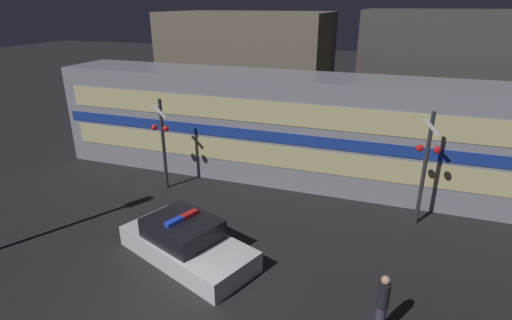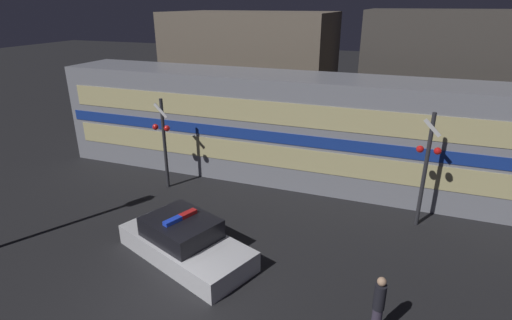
# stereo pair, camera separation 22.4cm
# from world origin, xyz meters

# --- Properties ---
(ground_plane) EXTENTS (120.00, 120.00, 0.00)m
(ground_plane) POSITION_xyz_m (0.00, 0.00, 0.00)
(ground_plane) COLOR black
(train) EXTENTS (22.13, 2.87, 4.45)m
(train) POSITION_xyz_m (1.37, 8.93, 2.22)
(train) COLOR gray
(train) RESTS_ON ground_plane
(police_car) EXTENTS (4.69, 3.32, 1.35)m
(police_car) POSITION_xyz_m (-0.58, 2.06, 0.50)
(police_car) COLOR silver
(police_car) RESTS_ON ground_plane
(pedestrian) EXTENTS (0.27, 0.27, 1.59)m
(pedestrian) POSITION_xyz_m (5.08, 0.89, 0.82)
(pedestrian) COLOR #3F384C
(pedestrian) RESTS_ON ground_plane
(crossing_signal_near) EXTENTS (0.76, 0.32, 4.00)m
(crossing_signal_near) POSITION_xyz_m (5.99, 6.45, 2.25)
(crossing_signal_near) COLOR #2D2D33
(crossing_signal_near) RESTS_ON ground_plane
(crossing_signal_far) EXTENTS (0.76, 0.32, 3.74)m
(crossing_signal_far) POSITION_xyz_m (-3.73, 6.08, 2.11)
(crossing_signal_far) COLOR #2D2D33
(crossing_signal_far) RESTS_ON ground_plane
(building_left) EXTENTS (9.47, 6.10, 6.69)m
(building_left) POSITION_xyz_m (-3.89, 16.42, 3.34)
(building_left) COLOR #726656
(building_left) RESTS_ON ground_plane
(building_center) EXTENTS (10.62, 5.20, 6.88)m
(building_center) POSITION_xyz_m (8.16, 15.30, 3.44)
(building_center) COLOR #47423D
(building_center) RESTS_ON ground_plane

